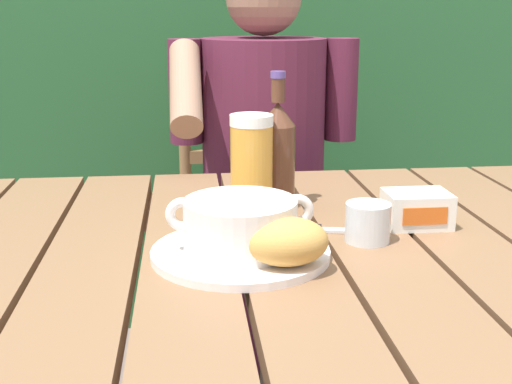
{
  "coord_description": "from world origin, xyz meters",
  "views": [
    {
      "loc": [
        -0.14,
        -0.98,
        1.08
      ],
      "look_at": [
        -0.03,
        0.04,
        0.8
      ],
      "focal_mm": 46.73,
      "sensor_mm": 36.0,
      "label": 1
    }
  ],
  "objects_px": {
    "table_knife": "(320,229)",
    "person_eating": "(264,155)",
    "beer_bottle": "(277,152)",
    "serving_plate": "(241,253)",
    "bread_roll": "(287,242)",
    "beer_glass": "(252,164)",
    "water_glass_small": "(368,222)",
    "butter_tub": "(417,209)",
    "chair_near_diner": "(257,217)",
    "soup_bowl": "(240,223)"
  },
  "relations": [
    {
      "from": "serving_plate",
      "to": "bread_roll",
      "type": "bearing_deg",
      "value": -49.4
    },
    {
      "from": "soup_bowl",
      "to": "beer_glass",
      "type": "relative_size",
      "value": 1.23
    },
    {
      "from": "table_knife",
      "to": "butter_tub",
      "type": "bearing_deg",
      "value": 5.01
    },
    {
      "from": "chair_near_diner",
      "to": "person_eating",
      "type": "bearing_deg",
      "value": -90.84
    },
    {
      "from": "table_knife",
      "to": "bread_roll",
      "type": "bearing_deg",
      "value": -115.45
    },
    {
      "from": "soup_bowl",
      "to": "beer_glass",
      "type": "distance_m",
      "value": 0.23
    },
    {
      "from": "chair_near_diner",
      "to": "serving_plate",
      "type": "xyz_separation_m",
      "value": [
        -0.13,
        -0.95,
        0.25
      ]
    },
    {
      "from": "person_eating",
      "to": "beer_glass",
      "type": "relative_size",
      "value": 6.95
    },
    {
      "from": "bread_roll",
      "to": "beer_bottle",
      "type": "height_order",
      "value": "beer_bottle"
    },
    {
      "from": "beer_bottle",
      "to": "butter_tub",
      "type": "relative_size",
      "value": 2.32
    },
    {
      "from": "beer_glass",
      "to": "butter_tub",
      "type": "relative_size",
      "value": 1.66
    },
    {
      "from": "bread_roll",
      "to": "butter_tub",
      "type": "xyz_separation_m",
      "value": [
        0.25,
        0.18,
        -0.02
      ]
    },
    {
      "from": "soup_bowl",
      "to": "bread_roll",
      "type": "xyz_separation_m",
      "value": [
        0.06,
        -0.07,
        -0.01
      ]
    },
    {
      "from": "beer_glass",
      "to": "table_knife",
      "type": "distance_m",
      "value": 0.18
    },
    {
      "from": "chair_near_diner",
      "to": "person_eating",
      "type": "relative_size",
      "value": 0.81
    },
    {
      "from": "water_glass_small",
      "to": "table_knife",
      "type": "distance_m",
      "value": 0.09
    },
    {
      "from": "person_eating",
      "to": "butter_tub",
      "type": "height_order",
      "value": "person_eating"
    },
    {
      "from": "water_glass_small",
      "to": "butter_tub",
      "type": "distance_m",
      "value": 0.12
    },
    {
      "from": "person_eating",
      "to": "beer_glass",
      "type": "xyz_separation_m",
      "value": [
        -0.09,
        -0.53,
        0.1
      ]
    },
    {
      "from": "serving_plate",
      "to": "table_knife",
      "type": "xyz_separation_m",
      "value": [
        0.14,
        0.1,
        -0.0
      ]
    },
    {
      "from": "table_knife",
      "to": "beer_glass",
      "type": "bearing_deg",
      "value": 129.16
    },
    {
      "from": "chair_near_diner",
      "to": "beer_bottle",
      "type": "xyz_separation_m",
      "value": [
        -0.04,
        -0.69,
        0.34
      ]
    },
    {
      "from": "serving_plate",
      "to": "table_knife",
      "type": "distance_m",
      "value": 0.17
    },
    {
      "from": "butter_tub",
      "to": "bread_roll",
      "type": "bearing_deg",
      "value": -143.68
    },
    {
      "from": "person_eating",
      "to": "beer_bottle",
      "type": "xyz_separation_m",
      "value": [
        -0.03,
        -0.5,
        0.11
      ]
    },
    {
      "from": "person_eating",
      "to": "butter_tub",
      "type": "distance_m",
      "value": 0.67
    },
    {
      "from": "beer_glass",
      "to": "serving_plate",
      "type": "bearing_deg",
      "value": -99.93
    },
    {
      "from": "soup_bowl",
      "to": "serving_plate",
      "type": "bearing_deg",
      "value": 0.0
    },
    {
      "from": "beer_bottle",
      "to": "serving_plate",
      "type": "bearing_deg",
      "value": -109.23
    },
    {
      "from": "table_knife",
      "to": "chair_near_diner",
      "type": "bearing_deg",
      "value": 90.71
    },
    {
      "from": "chair_near_diner",
      "to": "butter_tub",
      "type": "distance_m",
      "value": 0.9
    },
    {
      "from": "chair_near_diner",
      "to": "soup_bowl",
      "type": "distance_m",
      "value": 1.0
    },
    {
      "from": "soup_bowl",
      "to": "beer_glass",
      "type": "bearing_deg",
      "value": 80.07
    },
    {
      "from": "serving_plate",
      "to": "beer_bottle",
      "type": "xyz_separation_m",
      "value": [
        0.09,
        0.26,
        0.09
      ]
    },
    {
      "from": "beer_glass",
      "to": "beer_bottle",
      "type": "relative_size",
      "value": 0.71
    },
    {
      "from": "bread_roll",
      "to": "beer_glass",
      "type": "bearing_deg",
      "value": 93.94
    },
    {
      "from": "beer_glass",
      "to": "table_knife",
      "type": "relative_size",
      "value": 1.02
    },
    {
      "from": "person_eating",
      "to": "beer_glass",
      "type": "distance_m",
      "value": 0.55
    },
    {
      "from": "soup_bowl",
      "to": "water_glass_small",
      "type": "distance_m",
      "value": 0.21
    },
    {
      "from": "table_knife",
      "to": "person_eating",
      "type": "bearing_deg",
      "value": 91.17
    },
    {
      "from": "person_eating",
      "to": "bread_roll",
      "type": "height_order",
      "value": "person_eating"
    },
    {
      "from": "beer_glass",
      "to": "beer_bottle",
      "type": "bearing_deg",
      "value": 35.4
    },
    {
      "from": "chair_near_diner",
      "to": "water_glass_small",
      "type": "distance_m",
      "value": 0.95
    },
    {
      "from": "chair_near_diner",
      "to": "beer_glass",
      "type": "relative_size",
      "value": 5.61
    },
    {
      "from": "serving_plate",
      "to": "beer_bottle",
      "type": "bearing_deg",
      "value": 70.77
    },
    {
      "from": "serving_plate",
      "to": "soup_bowl",
      "type": "distance_m",
      "value": 0.05
    },
    {
      "from": "serving_plate",
      "to": "person_eating",
      "type": "bearing_deg",
      "value": 80.63
    },
    {
      "from": "water_glass_small",
      "to": "butter_tub",
      "type": "relative_size",
      "value": 0.67
    },
    {
      "from": "serving_plate",
      "to": "beer_glass",
      "type": "relative_size",
      "value": 1.5
    },
    {
      "from": "chair_near_diner",
      "to": "soup_bowl",
      "type": "height_order",
      "value": "chair_near_diner"
    }
  ]
}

